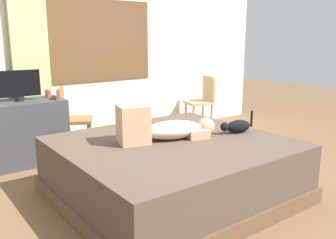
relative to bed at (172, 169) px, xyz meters
The scene contains 11 objects.
ground_plane 0.30m from the bed, 43.95° to the right, with size 16.00×16.00×0.00m, color brown.
back_wall_with_window 2.48m from the bed, 87.17° to the left, with size 6.40×0.14×2.90m.
bed is the anchor object (origin of this frame).
person_lying 0.40m from the bed, 116.60° to the left, with size 0.94×0.46×0.34m.
cat 0.77m from the bed, 12.69° to the right, with size 0.35×0.17×0.21m.
desk 1.96m from the bed, 114.76° to the left, with size 0.90×0.56×0.74m.
tv_monitor 2.07m from the bed, 115.20° to the left, with size 0.48×0.10×0.35m.
cup 1.96m from the bed, 105.06° to the left, with size 0.06×0.06×0.09m, color #B23D38.
chair_by_desk 1.71m from the bed, 99.98° to the left, with size 0.51×0.51×0.86m.
chair_spare 2.47m from the bed, 41.43° to the left, with size 0.47×0.47×0.86m.
curtain_left 2.37m from the bed, 106.06° to the left, with size 0.44×0.06×2.54m, color #ADCC75.
Camera 1 is at (-2.04, -2.43, 1.46)m, focal length 39.09 mm.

